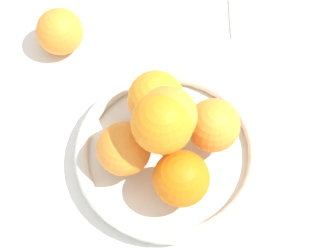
# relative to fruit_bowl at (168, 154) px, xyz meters

# --- Properties ---
(ground_plane) EXTENTS (4.00, 4.00, 0.00)m
(ground_plane) POSITION_rel_fruit_bowl_xyz_m (0.00, 0.00, -0.02)
(ground_plane) COLOR white
(fruit_bowl) EXTENTS (0.27, 0.27, 0.04)m
(fruit_bowl) POSITION_rel_fruit_bowl_xyz_m (0.00, 0.00, 0.00)
(fruit_bowl) COLOR silver
(fruit_bowl) RESTS_ON ground_plane
(orange_pile) EXTENTS (0.20, 0.20, 0.14)m
(orange_pile) POSITION_rel_fruit_bowl_xyz_m (-0.00, -0.00, 0.08)
(orange_pile) COLOR orange
(orange_pile) RESTS_ON fruit_bowl
(stray_orange) EXTENTS (0.08, 0.08, 0.08)m
(stray_orange) POSITION_rel_fruit_bowl_xyz_m (-0.11, 0.24, 0.02)
(stray_orange) COLOR orange
(stray_orange) RESTS_ON ground_plane
(napkin_folded) EXTENTS (0.19, 0.19, 0.01)m
(napkin_folded) POSITION_rel_fruit_bowl_xyz_m (0.25, 0.23, -0.02)
(napkin_folded) COLOR silver
(napkin_folded) RESTS_ON ground_plane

